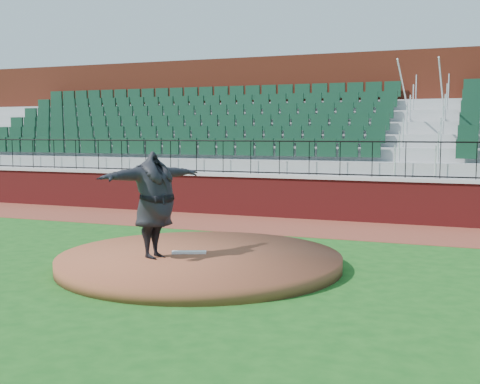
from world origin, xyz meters
The scene contains 10 objects.
ground centered at (0.00, 0.00, 0.00)m, with size 90.00×90.00×0.00m, color #164E16.
warning_track centered at (0.00, 5.40, 0.01)m, with size 34.00×3.20×0.01m, color brown.
field_wall centered at (0.00, 7.00, 0.60)m, with size 34.00×0.35×1.20m, color maroon.
wall_cap centered at (0.00, 7.00, 1.25)m, with size 34.00×0.45×0.10m, color #B7B7B7.
wall_railing centered at (0.00, 7.00, 1.80)m, with size 34.00×0.05×1.00m, color black, non-canonical shape.
seating_stands centered at (0.00, 9.72, 2.30)m, with size 34.00×5.10×4.60m, color gray, non-canonical shape.
concourse_wall centered at (0.00, 12.52, 2.75)m, with size 34.00×0.50×5.50m, color maroon.
pitchers_mound centered at (-0.16, -0.15, 0.12)m, with size 5.38×5.38×0.25m, color brown.
pitching_rubber centered at (-0.40, -0.15, 0.27)m, with size 0.66×0.16×0.04m, color white.
pitcher centered at (-0.79, -0.75, 1.24)m, with size 2.43×0.66×1.97m, color black.
Camera 1 is at (4.82, -10.55, 2.57)m, focal length 45.94 mm.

